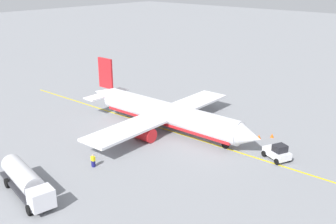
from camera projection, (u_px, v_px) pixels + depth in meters
ground_plane at (168, 130)px, 61.34m from camera, size 400.00×400.00×0.00m
airplane at (165, 114)px, 60.79m from camera, size 32.79×29.44×9.49m
fuel_tanker at (26, 181)px, 43.01m from camera, size 11.12×4.30×3.15m
pushback_tug at (277, 152)px, 51.49m from camera, size 4.10×3.45×2.20m
refueling_worker at (93, 161)px, 49.57m from camera, size 0.52×0.36×1.71m
safety_cone_nose at (259, 137)px, 58.11m from camera, size 0.56×0.56×0.63m
safety_cone_wingtip at (272, 136)px, 58.55m from camera, size 0.54×0.54×0.60m
taxi_line_marking at (168, 130)px, 61.34m from camera, size 69.35×2.79×0.01m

